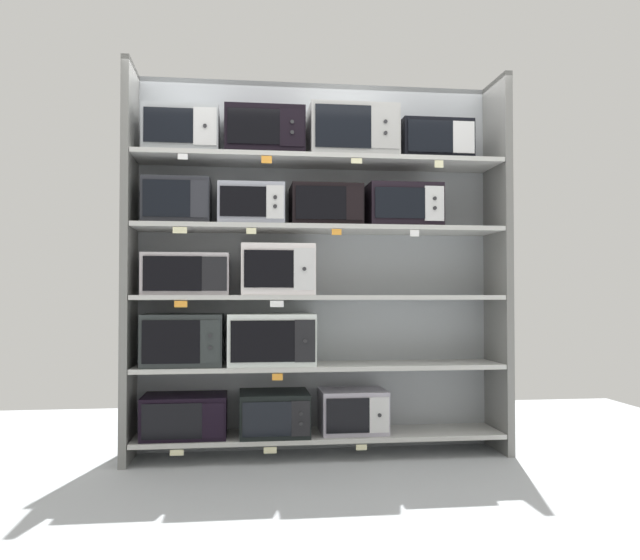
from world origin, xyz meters
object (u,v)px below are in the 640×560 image
(microwave_0, at_px, (185,416))
(microwave_13, at_px, (351,135))
(microwave_9, at_px, (325,206))
(microwave_2, at_px, (353,411))
(microwave_4, at_px, (271,339))
(microwave_12, at_px, (264,134))
(microwave_6, at_px, (277,270))
(microwave_8, at_px, (251,206))
(microwave_11, at_px, (182,132))
(microwave_1, at_px, (274,413))
(microwave_5, at_px, (187,274))
(microwave_14, at_px, (433,142))
(microwave_10, at_px, (402,207))
(microwave_3, at_px, (183,340))
(microwave_7, at_px, (177,202))

(microwave_0, xyz_separation_m, microwave_13, (1.08, 0.00, 1.85))
(microwave_0, relative_size, microwave_9, 1.15)
(microwave_2, distance_m, microwave_4, 0.72)
(microwave_9, xyz_separation_m, microwave_12, (-0.41, 0.00, 0.47))
(microwave_6, xyz_separation_m, microwave_12, (-0.09, -0.00, 0.89))
(microwave_8, distance_m, microwave_9, 0.49)
(microwave_8, distance_m, microwave_11, 0.65)
(microwave_1, distance_m, microwave_4, 0.48)
(microwave_1, height_order, microwave_13, microwave_13)
(microwave_5, xyz_separation_m, microwave_9, (0.90, 0.00, 0.45))
(microwave_4, height_order, microwave_6, microwave_6)
(microwave_5, relative_size, microwave_11, 1.14)
(microwave_5, xyz_separation_m, microwave_6, (0.58, 0.00, 0.03))
(microwave_5, xyz_separation_m, microwave_12, (0.50, 0.00, 0.92))
(microwave_4, bearing_deg, microwave_12, 179.79)
(microwave_8, relative_size, microwave_13, 0.73)
(microwave_12, height_order, microwave_14, microwave_12)
(microwave_6, relative_size, microwave_10, 0.97)
(microwave_8, xyz_separation_m, microwave_10, (1.01, 0.00, 0.01))
(microwave_0, distance_m, microwave_14, 2.45)
(microwave_14, bearing_deg, microwave_3, -180.00)
(microwave_12, bearing_deg, microwave_2, -0.01)
(microwave_1, xyz_separation_m, microwave_6, (0.02, 0.00, 0.93))
(microwave_4, xyz_separation_m, microwave_14, (1.10, -0.00, 1.32))
(microwave_4, xyz_separation_m, microwave_13, (0.53, -0.00, 1.36))
(microwave_12, bearing_deg, microwave_0, -179.97)
(microwave_13, relative_size, microwave_14, 1.21)
(microwave_4, bearing_deg, microwave_9, 0.00)
(microwave_1, distance_m, microwave_3, 0.76)
(microwave_7, xyz_separation_m, microwave_14, (1.70, -0.00, 0.44))
(microwave_13, bearing_deg, microwave_1, 179.99)
(microwave_0, relative_size, microwave_13, 0.92)
(microwave_0, height_order, microwave_6, microwave_6)
(microwave_4, height_order, microwave_9, microwave_9)
(microwave_6, distance_m, microwave_13, 1.04)
(microwave_6, bearing_deg, microwave_13, -0.04)
(microwave_2, height_order, microwave_10, microwave_10)
(microwave_0, xyz_separation_m, microwave_7, (-0.05, 0.00, 1.37))
(microwave_1, relative_size, microwave_10, 0.92)
(microwave_1, height_order, microwave_12, microwave_12)
(microwave_1, relative_size, microwave_2, 1.04)
(microwave_4, bearing_deg, microwave_10, 0.02)
(microwave_10, bearing_deg, microwave_5, -179.99)
(microwave_8, xyz_separation_m, microwave_12, (0.09, -0.00, 0.47))
(microwave_11, bearing_deg, microwave_4, -0.02)
(microwave_5, height_order, microwave_11, microwave_11)
(microwave_5, bearing_deg, microwave_12, 0.03)
(microwave_8, bearing_deg, microwave_3, -179.96)
(microwave_2, distance_m, microwave_7, 1.78)
(microwave_7, height_order, microwave_14, microwave_14)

